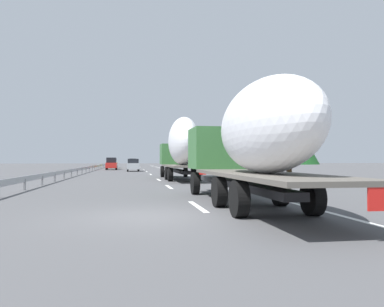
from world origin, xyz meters
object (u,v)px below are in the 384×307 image
Objects in this scene: truck_trailing at (251,138)px; car_silver_hatch at (133,165)px; car_red_compact at (112,164)px; car_yellow_coupe at (113,163)px; truck_lead at (181,146)px; road_sign at (187,156)px; car_white_van at (133,163)px.

car_silver_hatch is at bearing 4.96° from truck_trailing.
car_silver_hatch is (-8.98, -3.41, -0.09)m from car_red_compact.
car_yellow_coupe is at bearing 9.92° from car_silver_hatch.
truck_lead reaches higher than truck_trailing.
truck_trailing is at bearing -175.04° from car_silver_hatch.
car_yellow_coupe is 1.59× the size of road_sign.
truck_lead is 2.72× the size of car_yellow_coupe.
car_white_van is (28.69, -3.64, -0.02)m from car_red_compact.
car_white_van is 0.95× the size of car_yellow_coupe.
road_sign is at bearing -135.75° from car_silver_hatch.
car_white_van is at bearing 8.30° from road_sign.
truck_trailing is 2.82× the size of car_yellow_coupe.
car_white_van is 1.51× the size of road_sign.
car_red_compact is at bearing -178.23° from car_yellow_coupe.
road_sign is (-6.91, -6.74, 1.17)m from car_silver_hatch.
truck_trailing is at bearing -172.12° from car_red_compact.
truck_lead is 17.35m from road_sign.
truck_lead is 2.86× the size of car_white_van.
car_silver_hatch is at bearing 179.65° from car_white_van.
car_red_compact reaches higher than car_white_van.
road_sign reaches higher than car_silver_hatch.
truck_lead is at bearing -167.93° from car_red_compact.
road_sign is at bearing -10.30° from truck_lead.
truck_lead is 24.31m from car_silver_hatch.
car_red_compact is 28.92m from car_white_van.
car_red_compact is 0.94× the size of car_white_van.
car_yellow_coupe is 1.17× the size of car_silver_hatch.
truck_lead is 61.76m from car_white_van.
truck_lead is at bearing -171.37° from car_silver_hatch.
road_sign is at bearing -5.06° from truck_trailing.
truck_trailing is 4.49× the size of road_sign.
truck_lead reaches higher than car_yellow_coupe.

